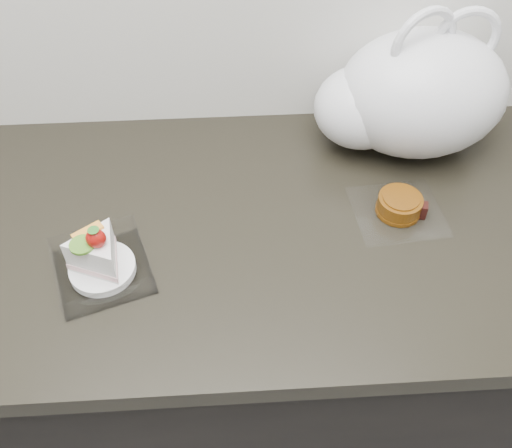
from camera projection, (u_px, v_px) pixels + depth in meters
counter at (217, 351)px, 1.35m from camera, size 2.04×0.64×0.90m
cake_tray at (100, 261)px, 0.92m from camera, size 0.19×0.19×0.12m
mooncake_wrap at (400, 206)px, 1.03m from camera, size 0.17×0.16×0.04m
plastic_bag at (410, 96)px, 1.08m from camera, size 0.40×0.31×0.30m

